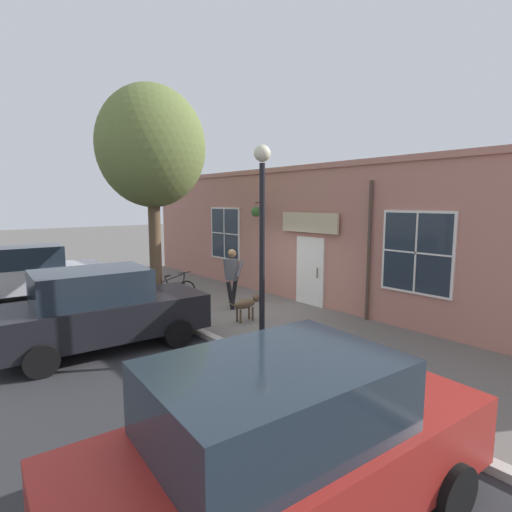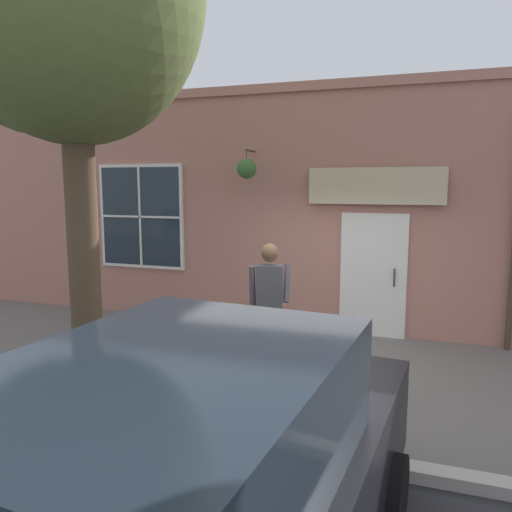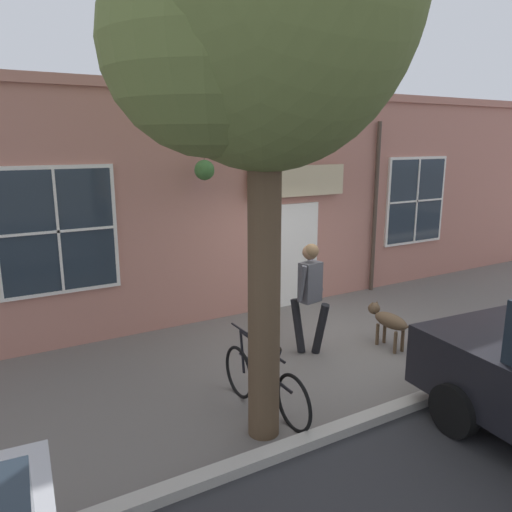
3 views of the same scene
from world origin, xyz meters
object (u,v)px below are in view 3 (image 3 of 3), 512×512
Objects in this scene: leaning_bicycle at (264,383)px; street_tree_by_curb at (254,0)px; dog_on_leash at (388,320)px; pedestrian_walking at (310,287)px.

street_tree_by_curb is at bearing -43.39° from leaning_bicycle.
dog_on_leash is at bearing 109.08° from street_tree_by_curb.
pedestrian_walking is 2.04m from leaning_bicycle.
pedestrian_walking is 1.48m from dog_on_leash.
pedestrian_walking is 1.66× the size of dog_on_leash.
leaning_bicycle reaches higher than dog_on_leash.
pedestrian_walking is 0.27× the size of street_tree_by_curb.
dog_on_leash is 0.63× the size of leaning_bicycle.
street_tree_by_curb reaches higher than dog_on_leash.
street_tree_by_curb is (1.55, -1.91, 3.53)m from pedestrian_walking.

